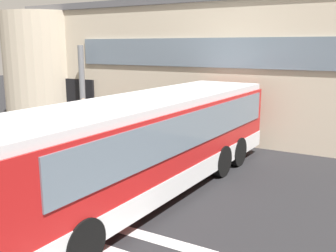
% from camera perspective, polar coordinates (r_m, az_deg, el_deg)
% --- Properties ---
extents(ground_plane, '(80.00, 90.00, 0.02)m').
position_cam_1_polar(ground_plane, '(11.83, -7.48, -8.41)').
color(ground_plane, '#232326').
rests_on(ground_plane, ground).
extents(terminal_building, '(22.46, 13.80, 6.14)m').
position_cam_1_polar(terminal_building, '(21.76, 9.67, 9.10)').
color(terminal_building, beige).
rests_on(terminal_building, ground).
extents(entry_support_column, '(0.28, 0.28, 4.11)m').
position_cam_1_polar(entry_support_column, '(19.32, -12.72, 5.62)').
color(entry_support_column, slate).
rests_on(entry_support_column, ground).
extents(bus_main_foreground, '(3.62, 11.72, 2.70)m').
position_cam_1_polar(bus_main_foreground, '(10.60, -3.14, -3.11)').
color(bus_main_foreground, red).
rests_on(bus_main_foreground, ground).
extents(passenger_near_column, '(0.59, 0.26, 1.68)m').
position_cam_1_polar(passenger_near_column, '(18.32, -12.48, 1.75)').
color(passenger_near_column, '#4C4233').
rests_on(passenger_near_column, ground).
extents(passenger_by_doorway, '(0.58, 0.28, 1.68)m').
position_cam_1_polar(passenger_by_doorway, '(17.35, -9.93, 1.29)').
color(passenger_by_doorway, '#1E2338').
rests_on(passenger_by_doorway, ground).
extents(passenger_at_curb_edge, '(0.56, 0.46, 1.68)m').
position_cam_1_polar(passenger_at_curb_edge, '(17.74, -8.01, 1.70)').
color(passenger_at_curb_edge, '#4C4233').
rests_on(passenger_at_curb_edge, ground).
extents(safety_bollard_yellow, '(0.18, 0.18, 0.90)m').
position_cam_1_polar(safety_bollard_yellow, '(13.64, 10.03, -3.70)').
color(safety_bollard_yellow, yellow).
rests_on(safety_bollard_yellow, ground).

